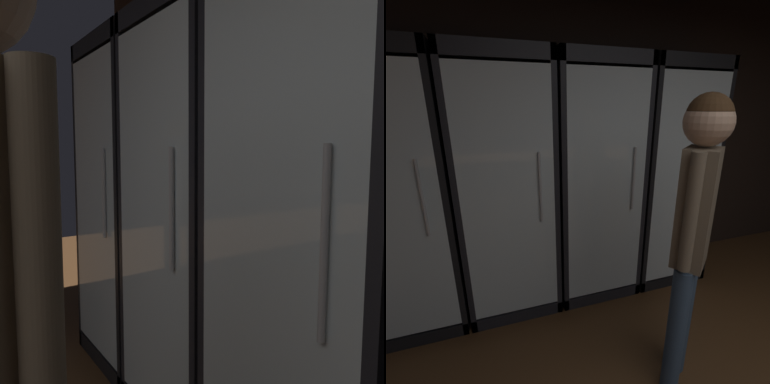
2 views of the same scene
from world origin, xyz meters
TOP-DOWN VIEW (x-y plane):
  - cooler_far_left at (-2.02, 2.74)m, footprint 0.72×0.58m
  - cooler_left at (-1.29, 2.75)m, footprint 0.72×0.58m
  - cooler_center at (-0.55, 2.75)m, footprint 0.72×0.58m

SIDE VIEW (x-z plane):
  - cooler_center at x=-0.55m, z-range -0.03..2.02m
  - cooler_left at x=-1.29m, z-range -0.02..2.02m
  - cooler_far_left at x=-2.02m, z-range -0.02..2.02m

